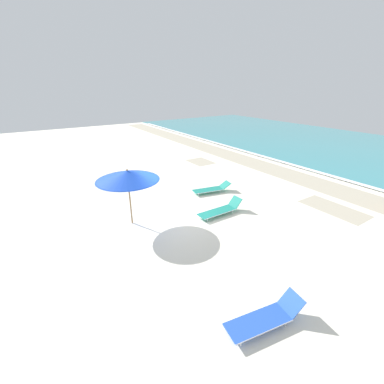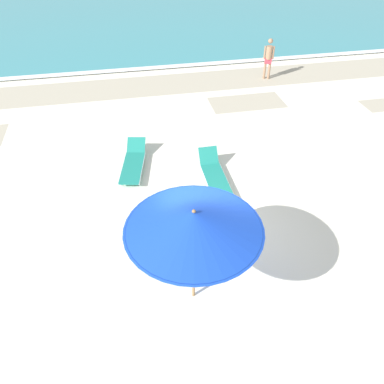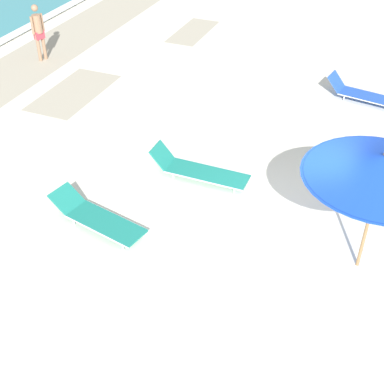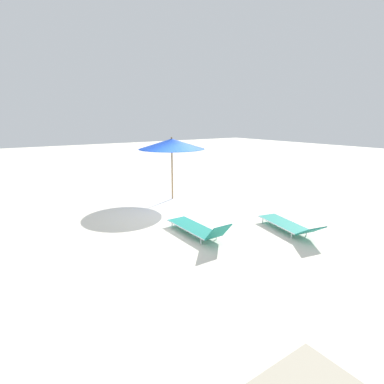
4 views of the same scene
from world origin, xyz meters
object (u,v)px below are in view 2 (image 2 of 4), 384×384
object	(u,v)px
sun_lounger_under_umbrella	(215,177)
sun_lounger_near_water_left	(133,162)
beachgoer_wading_adult	(269,56)
beach_umbrella	(194,221)

from	to	relation	value
sun_lounger_under_umbrella	sun_lounger_near_water_left	xyz separation A→B (m)	(-2.28, 1.22, -0.01)
sun_lounger_under_umbrella	sun_lounger_near_water_left	size ratio (longest dim) A/B	1.00
beachgoer_wading_adult	sun_lounger_near_water_left	bearing A→B (deg)	-119.49
sun_lounger_under_umbrella	sun_lounger_near_water_left	world-z (taller)	sun_lounger_under_umbrella
sun_lounger_under_umbrella	beachgoer_wading_adult	xyz separation A→B (m)	(4.18, 7.07, 0.78)
beach_umbrella	sun_lounger_near_water_left	distance (m)	5.38
sun_lounger_near_water_left	beachgoer_wading_adult	xyz separation A→B (m)	(6.47, 5.86, 0.79)
beach_umbrella	sun_lounger_under_umbrella	bearing A→B (deg)	69.09
sun_lounger_near_water_left	beachgoer_wading_adult	size ratio (longest dim) A/B	1.24
beach_umbrella	beachgoer_wading_adult	distance (m)	12.22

